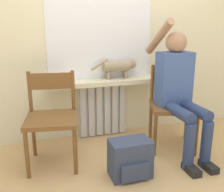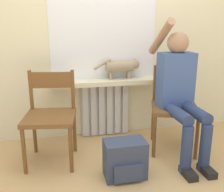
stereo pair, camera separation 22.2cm
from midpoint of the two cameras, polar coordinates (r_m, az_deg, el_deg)
ground_plane at (r=2.22m, az=7.63°, el=-20.01°), size 12.00×12.00×0.00m
wall_with_window at (r=2.99m, az=0.25°, el=16.76°), size 7.00×0.06×2.70m
radiator at (r=3.07m, az=0.55°, el=-2.90°), size 0.56×0.08×0.63m
windowsill at (r=2.92m, az=0.86°, el=3.03°), size 1.23×0.23×0.05m
window_glass at (r=2.96m, az=0.40°, el=14.10°), size 1.18×0.01×1.07m
chair_left at (r=2.49m, az=-10.81°, el=-4.08°), size 0.52×0.52×0.86m
chair_right at (r=2.81m, az=15.61°, el=-2.16°), size 0.58×0.58×0.86m
person at (r=2.64m, az=16.89°, el=1.65°), size 0.36×1.03×1.34m
cat at (r=2.97m, az=4.38°, el=6.43°), size 0.53×0.12×0.23m
backpack at (r=2.31m, az=5.67°, el=-13.63°), size 0.35×0.25×0.33m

